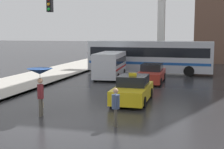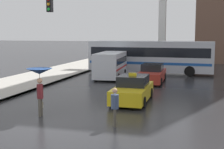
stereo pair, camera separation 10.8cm
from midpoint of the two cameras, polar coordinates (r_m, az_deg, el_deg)
ground_plane at (r=13.45m, az=-9.87°, el=-9.37°), size 300.00×300.00×0.00m
taxi at (r=17.89m, az=3.97°, el=-2.81°), size 1.91×4.31×1.66m
sedan_red at (r=25.17m, az=7.47°, el=0.11°), size 1.91×4.71×1.47m
ambulance_van at (r=27.44m, az=-0.13°, el=1.97°), size 2.35×5.60×2.24m
city_bus at (r=30.77m, az=7.06°, el=3.45°), size 12.11×3.11×3.15m
pedestrian_with_umbrella at (r=14.87m, az=-12.91°, el=-0.34°), size 1.19×1.19×2.27m
pedestrian_man at (r=13.07m, az=0.76°, el=-5.38°), size 0.41×0.48×1.63m
traffic_light at (r=18.53m, az=-17.50°, el=8.36°), size 4.05×0.38×6.13m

